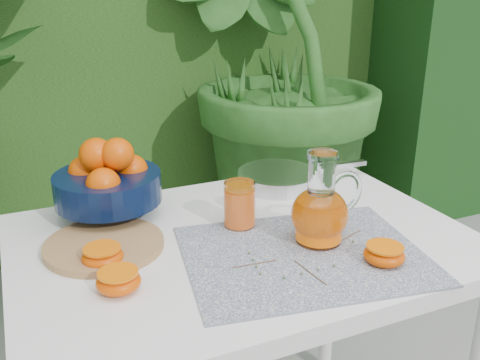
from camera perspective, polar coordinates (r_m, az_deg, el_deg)
name	(u,v)px	position (r m, az deg, el deg)	size (l,w,h in m)	color
potted_plant_right	(267,59)	(2.47, 2.89, 12.74)	(1.90, 1.90, 1.90)	#28531C
white_table	(244,269)	(1.24, 0.38, -9.46)	(1.00, 0.70, 0.75)	white
placemat	(304,255)	(1.14, 6.80, -7.91)	(0.49, 0.38, 0.00)	#0D1E48
cutting_board	(104,245)	(1.19, -14.29, -6.73)	(0.25, 0.25, 0.02)	#9C7246
fruit_bowl	(108,181)	(1.31, -13.93, -0.08)	(0.32, 0.32, 0.20)	black
juice_pitcher	(321,211)	(1.16, 8.60, -3.32)	(0.18, 0.14, 0.20)	white
juice_tumbler	(240,205)	(1.23, -0.05, -2.72)	(0.07, 0.07, 0.11)	white
saute_pan	(279,177)	(1.49, 4.17, 0.27)	(0.40, 0.24, 0.04)	silver
orange_halves	(204,263)	(1.06, -3.81, -8.86)	(0.61, 0.32, 0.04)	#D34802
thyme_sprigs	(306,256)	(1.12, 7.06, -8.09)	(0.34, 0.21, 0.01)	brown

